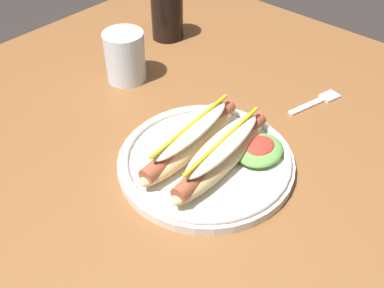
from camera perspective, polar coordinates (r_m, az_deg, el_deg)
The scene contains 5 objects.
dining_table at distance 0.83m, azimuth -4.33°, elevation -5.88°, with size 1.24×1.07×0.74m.
hot_dog_plate at distance 0.72m, azimuth 2.08°, elevation -1.29°, with size 0.28×0.28×0.08m.
fork at distance 0.91m, azimuth 15.50°, elevation 5.17°, with size 0.12×0.05×0.00m.
soda_cup at distance 1.08m, azimuth -3.13°, elevation 15.83°, with size 0.07×0.07×0.11m, color black.
water_cup at distance 0.93m, azimuth -8.41°, elevation 10.82°, with size 0.08×0.08×0.10m, color silver.
Camera 1 is at (-0.38, -0.42, 1.25)m, focal length 42.50 mm.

